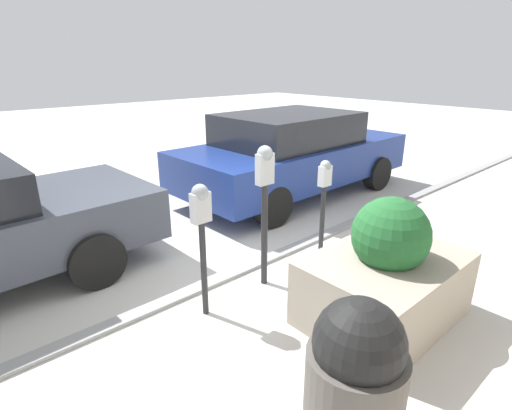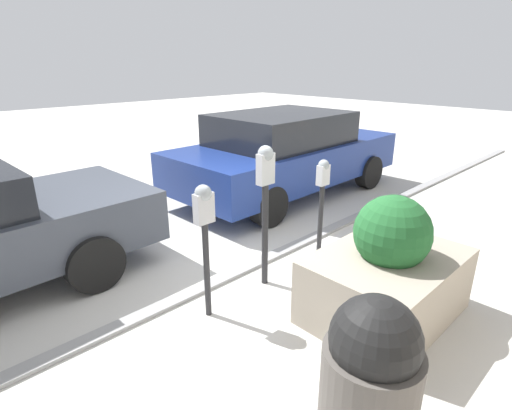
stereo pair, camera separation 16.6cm
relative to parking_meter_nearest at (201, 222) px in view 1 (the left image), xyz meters
The scene contains 8 objects.
ground_plane 1.33m from the parking_meter_nearest, 20.35° to the left, with size 40.00×40.00×0.00m, color beige.
curb_strip 1.34m from the parking_meter_nearest, 24.89° to the left, with size 19.00×0.16×0.04m.
parking_meter_nearest is the anchor object (origin of this frame).
parking_meter_second 0.82m from the parking_meter_nearest, ahead, with size 0.19×0.16×1.55m.
parking_meter_middle 1.71m from the parking_meter_nearest, ahead, with size 0.15×0.13×1.27m.
planter_box 1.77m from the parking_meter_nearest, 43.91° to the right, with size 1.49×1.07×1.21m.
parked_car_middle 3.92m from the parking_meter_nearest, 31.35° to the left, with size 4.49×2.02×1.49m.
trash_bin 1.92m from the parking_meter_nearest, 97.72° to the right, with size 0.56×0.56×1.15m.
Camera 1 is at (-2.69, -3.13, 2.33)m, focal length 28.00 mm.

